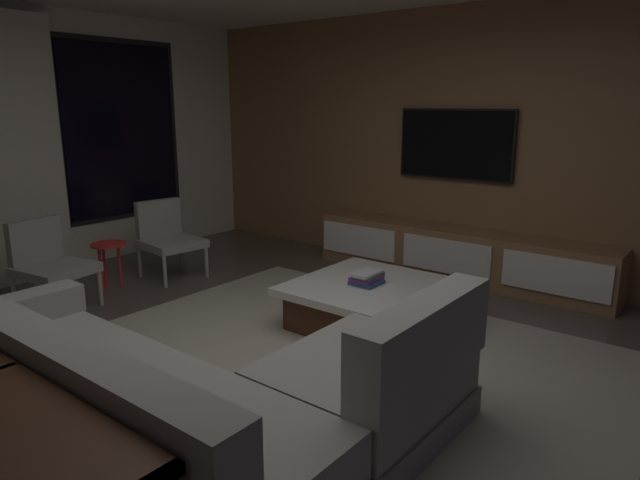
{
  "coord_description": "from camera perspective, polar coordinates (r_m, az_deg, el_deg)",
  "views": [
    {
      "loc": [
        -2.44,
        -2.26,
        1.75
      ],
      "look_at": [
        1.28,
        0.68,
        0.6
      ],
      "focal_mm": 31.72,
      "sensor_mm": 36.0,
      "label": 1
    }
  ],
  "objects": [
    {
      "name": "media_wall",
      "position": [
        5.96,
        16.14,
        9.21
      ],
      "size": [
        0.12,
        7.8,
        2.7
      ],
      "color": "#8E6642",
      "rests_on": "floor"
    },
    {
      "name": "accent_chair_by_curtain",
      "position": [
        5.43,
        -25.75,
        -1.81
      ],
      "size": [
        0.62,
        0.64,
        0.78
      ],
      "color": "#B2ADA0",
      "rests_on": "floor"
    },
    {
      "name": "side_stool",
      "position": [
        5.76,
        -20.58,
        -1.11
      ],
      "size": [
        0.32,
        0.32,
        0.46
      ],
      "color": "red",
      "rests_on": "floor"
    },
    {
      "name": "accent_chair_near_window",
      "position": [
        6.03,
        -15.18,
        0.51
      ],
      "size": [
        0.6,
        0.62,
        0.78
      ],
      "color": "#B2ADA0",
      "rests_on": "floor"
    },
    {
      "name": "sectional_couch",
      "position": [
        3.03,
        -13.3,
        -15.64
      ],
      "size": [
        1.98,
        2.5,
        0.82
      ],
      "color": "gray",
      "rests_on": "floor"
    },
    {
      "name": "media_console",
      "position": [
        5.89,
        13.89,
        -1.54
      ],
      "size": [
        0.46,
        3.1,
        0.52
      ],
      "color": "#8E6642",
      "rests_on": "floor"
    },
    {
      "name": "book_stack_on_coffee_table",
      "position": [
        4.48,
        4.76,
        -3.82
      ],
      "size": [
        0.28,
        0.21,
        0.11
      ],
      "color": "#385679",
      "rests_on": "coffee_table"
    },
    {
      "name": "mounted_tv",
      "position": [
        5.96,
        13.49,
        9.37
      ],
      "size": [
        0.05,
        1.23,
        0.71
      ],
      "color": "black"
    },
    {
      "name": "floor",
      "position": [
        3.76,
        -4.14,
        -14.22
      ],
      "size": [
        9.2,
        9.2,
        0.0
      ],
      "primitive_type": "plane",
      "color": "#564C44"
    },
    {
      "name": "area_rug",
      "position": [
        3.93,
        0.49,
        -12.73
      ],
      "size": [
        3.2,
        3.8,
        0.01
      ],
      "primitive_type": "cube",
      "color": "#ADA391",
      "rests_on": "floor"
    },
    {
      "name": "coffee_table",
      "position": [
        4.55,
        5.21,
        -6.53
      ],
      "size": [
        1.16,
        1.16,
        0.36
      ],
      "color": "#462819",
      "rests_on": "floor"
    }
  ]
}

